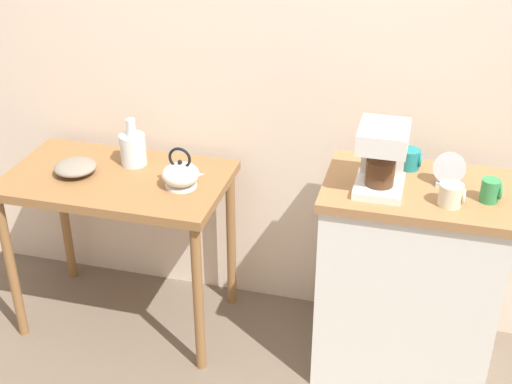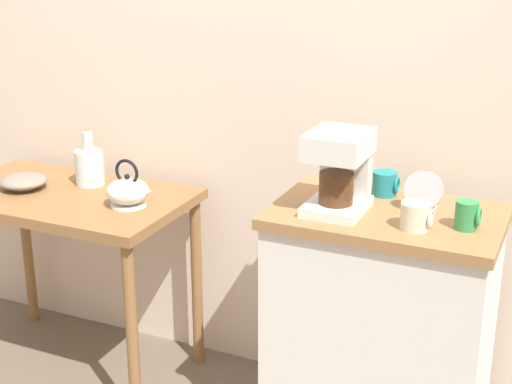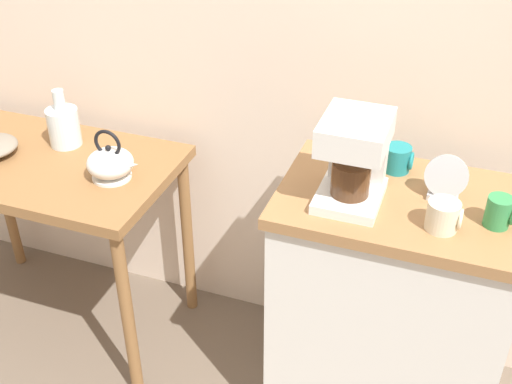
% 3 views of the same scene
% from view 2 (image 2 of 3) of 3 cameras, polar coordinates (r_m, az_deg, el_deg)
% --- Properties ---
extents(back_wall, '(4.40, 0.10, 2.80)m').
position_cam_2_polar(back_wall, '(2.87, 1.52, 12.27)').
color(back_wall, beige).
rests_on(back_wall, ground_plane).
extents(wooden_table, '(0.96, 0.56, 0.77)m').
position_cam_2_polar(wooden_table, '(3.08, -13.96, -1.83)').
color(wooden_table, olive).
rests_on(wooden_table, ground_plane).
extents(kitchen_counter, '(0.73, 0.49, 0.89)m').
position_cam_2_polar(kitchen_counter, '(2.65, 9.26, -10.46)').
color(kitchen_counter, white).
rests_on(kitchen_counter, ground_plane).
extents(bowl_stoneware, '(0.18, 0.18, 0.06)m').
position_cam_2_polar(bowl_stoneware, '(3.13, -17.02, 0.78)').
color(bowl_stoneware, gray).
rests_on(bowl_stoneware, wooden_table).
extents(teakettle, '(0.19, 0.16, 0.18)m').
position_cam_2_polar(teakettle, '(2.84, -9.53, 0.05)').
color(teakettle, white).
rests_on(teakettle, wooden_table).
extents(glass_carafe_vase, '(0.11, 0.11, 0.22)m').
position_cam_2_polar(glass_carafe_vase, '(3.10, -12.36, 1.91)').
color(glass_carafe_vase, silver).
rests_on(glass_carafe_vase, wooden_table).
extents(coffee_maker, '(0.18, 0.22, 0.26)m').
position_cam_2_polar(coffee_maker, '(2.41, 6.31, 1.90)').
color(coffee_maker, white).
rests_on(coffee_maker, kitchen_counter).
extents(mug_dark_teal, '(0.09, 0.08, 0.08)m').
position_cam_2_polar(mug_dark_teal, '(2.59, 9.65, 0.63)').
color(mug_dark_teal, teal).
rests_on(mug_dark_teal, kitchen_counter).
extents(mug_small_cream, '(0.09, 0.09, 0.08)m').
position_cam_2_polar(mug_small_cream, '(2.31, 11.87, -1.78)').
color(mug_small_cream, beige).
rests_on(mug_small_cream, kitchen_counter).
extents(mug_tall_green, '(0.08, 0.07, 0.09)m').
position_cam_2_polar(mug_tall_green, '(2.35, 15.54, -1.68)').
color(mug_tall_green, '#338C4C').
rests_on(mug_tall_green, kitchen_counter).
extents(table_clock, '(0.12, 0.06, 0.13)m').
position_cam_2_polar(table_clock, '(2.45, 12.41, -0.17)').
color(table_clock, '#B2B5BA').
rests_on(table_clock, kitchen_counter).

